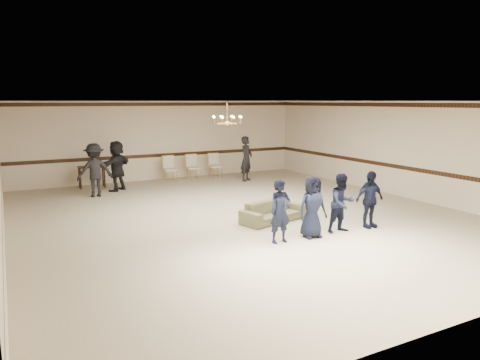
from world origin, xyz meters
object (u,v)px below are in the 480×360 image
object	(u,v)px
adult_right	(246,159)
console_table	(92,177)
settee	(273,211)
banquet_chair_left	(170,169)
banquet_chair_mid	(193,168)
boy_a	(280,211)
adult_mid	(117,166)
chandelier	(227,112)
boy_b	(312,207)
adult_left	(95,170)
banquet_chair_right	(215,166)
boy_d	(370,199)
boy_c	(342,203)

from	to	relation	value
adult_right	console_table	bearing A→B (deg)	129.54
settee	banquet_chair_left	xyz separation A→B (m)	(-0.45, 7.06, 0.24)
settee	banquet_chair_mid	distance (m)	7.09
boy_a	adult_mid	distance (m)	8.12
adult_right	banquet_chair_mid	distance (m)	2.23
settee	console_table	world-z (taller)	console_table
chandelier	boy_b	size ratio (longest dim) A/B	0.64
boy_a	adult_left	bearing A→B (deg)	110.61
settee	console_table	bearing A→B (deg)	101.15
adult_mid	banquet_chair_right	distance (m)	4.38
adult_mid	console_table	distance (m)	1.34
adult_left	console_table	size ratio (longest dim) A/B	1.87
banquet_chair_mid	banquet_chair_right	xyz separation A→B (m)	(1.00, 0.00, 0.00)
banquet_chair_mid	settee	bearing A→B (deg)	-89.71
adult_left	adult_mid	bearing A→B (deg)	-143.86
adult_left	banquet_chair_mid	distance (m)	4.46
boy_d	banquet_chair_right	size ratio (longest dim) A/B	1.43
boy_a	banquet_chair_right	world-z (taller)	boy_a
boy_c	adult_left	world-z (taller)	adult_left
chandelier	adult_left	xyz separation A→B (m)	(-3.19, 3.66, -1.97)
banquet_chair_left	banquet_chair_mid	bearing A→B (deg)	2.05
boy_b	adult_mid	distance (m)	8.37
boy_a	settee	distance (m)	1.91
chandelier	adult_left	bearing A→B (deg)	131.09
boy_b	banquet_chair_left	size ratio (longest dim) A/B	1.43
boy_c	banquet_chair_right	size ratio (longest dim) A/B	1.43
boy_c	banquet_chair_mid	distance (m)	8.73
adult_left	banquet_chair_right	distance (m)	5.41
boy_b	settee	xyz separation A→B (m)	(-0.06, 1.65, -0.46)
boy_a	boy_d	distance (m)	2.70
chandelier	adult_right	world-z (taller)	chandelier
boy_a	banquet_chair_mid	bearing A→B (deg)	80.35
boy_c	adult_left	xyz separation A→B (m)	(-4.59, 7.20, 0.17)
boy_b	boy_c	bearing A→B (deg)	5.21
boy_a	adult_mid	bearing A→B (deg)	102.87
chandelier	boy_c	bearing A→B (deg)	-68.45
boy_c	settee	distance (m)	1.96
chandelier	banquet_chair_mid	world-z (taller)	chandelier
boy_b	adult_left	world-z (taller)	adult_left
settee	banquet_chair_right	size ratio (longest dim) A/B	1.83
chandelier	adult_right	xyz separation A→B (m)	(2.81, 3.96, -1.97)
boy_d	settee	world-z (taller)	boy_d
boy_b	settee	bearing A→B (deg)	97.26
settee	adult_left	bearing A→B (deg)	108.96
boy_d	banquet_chair_right	world-z (taller)	boy_d
adult_left	adult_mid	size ratio (longest dim) A/B	1.00
boy_a	boy_c	distance (m)	1.80
adult_mid	adult_right	bearing A→B (deg)	136.10
boy_d	adult_mid	bearing A→B (deg)	120.53
adult_mid	banquet_chair_mid	bearing A→B (deg)	154.60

